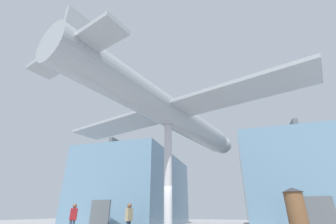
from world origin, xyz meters
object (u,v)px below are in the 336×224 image
info_kiosk (297,212)px  visitor_second (73,217)px  support_pylon_central (168,179)px  suspended_airplane (171,113)px  visitor_person (129,217)px

info_kiosk → visitor_second: bearing=-170.4°
visitor_second → info_kiosk: (12.92, 2.18, 0.28)m
support_pylon_central → info_kiosk: support_pylon_central is taller
support_pylon_central → suspended_airplane: size_ratio=0.37×
visitor_person → visitor_second: visitor_second is taller
visitor_second → info_kiosk: size_ratio=0.69×
support_pylon_central → suspended_airplane: 3.71m
suspended_airplane → info_kiosk: size_ratio=5.89×
support_pylon_central → visitor_second: bearing=165.5°
suspended_airplane → visitor_person: size_ratio=8.56×
support_pylon_central → info_kiosk: (6.24, 3.90, -1.51)m
visitor_second → support_pylon_central: bearing=133.9°
suspended_airplane → visitor_second: suspended_airplane is taller
suspended_airplane → visitor_person: suspended_airplane is taller
suspended_airplane → support_pylon_central: bearing=-90.0°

